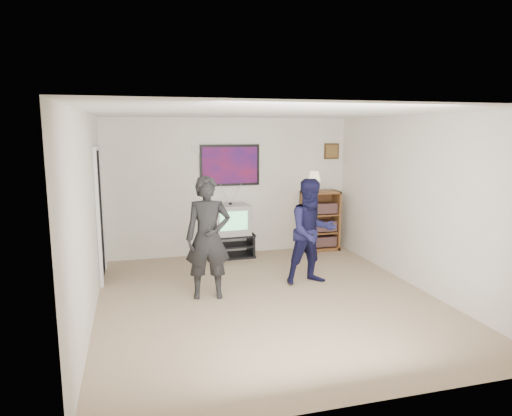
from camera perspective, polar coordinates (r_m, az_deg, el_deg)
name	(u,v)px	position (r m, az deg, el deg)	size (l,w,h in m)	color
room_shell	(262,205)	(6.32, 0.75, 0.32)	(4.51, 5.00, 2.51)	#8E745A
media_stand	(230,245)	(8.31, -3.32, -4.69)	(0.87, 0.50, 0.43)	black
crt_television	(231,219)	(8.21, -3.19, -1.40)	(0.63, 0.54, 0.54)	#9C9B97
bookshelf	(320,221)	(8.81, 8.00, -1.58)	(0.69, 0.40, 1.14)	brown
table_lamp	(314,181)	(8.60, 7.29, 3.32)	(0.24, 0.24, 0.39)	#F6EEBB
person_tall	(208,238)	(6.23, -6.01, -3.71)	(0.61, 0.40, 1.68)	black
person_short	(312,232)	(6.84, 7.00, -2.95)	(0.77, 0.60, 1.58)	#151438
controller_left	(201,210)	(6.38, -6.92, -0.24)	(0.03, 0.11, 0.03)	white
controller_right	(304,209)	(6.99, 5.98, -0.09)	(0.03, 0.11, 0.03)	white
poster	(230,165)	(8.33, -3.28, 5.35)	(1.10, 0.03, 0.75)	black
air_vent	(199,149)	(8.22, -7.09, 7.33)	(0.28, 0.02, 0.14)	white
small_picture	(332,151)	(8.95, 9.42, 7.02)	(0.30, 0.03, 0.30)	#432915
doorway	(99,215)	(7.38, -18.99, -0.82)	(0.03, 0.85, 2.00)	black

